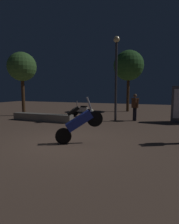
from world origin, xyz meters
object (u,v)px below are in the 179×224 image
person_bystander_far (135,105)px  motorcycle_white_parked_left (81,110)px  motorcycle_blue_foreground (79,122)px  streetlamp_near (116,68)px

person_bystander_far → motorcycle_white_parked_left: bearing=123.2°
motorcycle_white_parked_left → person_bystander_far: size_ratio=1.01×
motorcycle_blue_foreground → motorcycle_white_parked_left: bearing=83.3°
motorcycle_blue_foreground → streetlamp_near: size_ratio=0.33×
person_bystander_far → streetlamp_near: 2.49m
motorcycle_blue_foreground → streetlamp_near: bearing=59.3°
motorcycle_white_parked_left → motorcycle_blue_foreground: bearing=114.6°
person_bystander_far → streetlamp_near: (-1.06, -0.58, 2.17)m
motorcycle_blue_foreground → person_bystander_far: 5.79m
motorcycle_blue_foreground → streetlamp_near: (0.10, 5.09, 2.40)m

